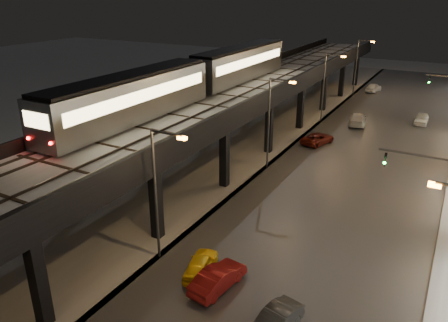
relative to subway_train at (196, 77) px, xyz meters
The scene contains 17 objects.
road_surface 18.69m from the subway_train, 16.27° to the left, with size 17.00×120.00×0.06m, color #46474D.
under_viaduct_pavement 9.98m from the subway_train, 61.84° to the left, with size 11.00×120.00×0.06m, color #9FA1A8.
elevated_viaduct 4.10m from the subway_train, 31.21° to the left, with size 9.00×100.00×6.30m.
viaduct_trackbed 3.65m from the subway_train, 33.38° to the left, with size 8.40×100.00×0.32m.
viaduct_parapet_streetside 7.24m from the subway_train, 13.70° to the left, with size 0.30×100.00×1.10m, color black.
viaduct_parapet_far 2.98m from the subway_train, 137.92° to the left, with size 0.30×100.00×1.10m, color black.
streetlight_left_1 19.39m from the subway_train, 65.02° to the right, with size 2.57×0.28×9.00m.
streetlight_left_2 8.73m from the subway_train, ahead, with size 2.57×0.28×9.00m.
streetlight_left_3 20.60m from the subway_train, 66.62° to the left, with size 2.57×0.28×9.00m.
streetlight_left_4 37.69m from the subway_train, 77.58° to the left, with size 2.57×0.28×9.00m.
subway_train is the anchor object (origin of this frame).
car_taxi 22.27m from the subway_train, 57.46° to the right, with size 1.51×3.76×1.28m, color yellow.
car_near_white 23.71m from the subway_train, 54.88° to the right, with size 1.45×4.17×1.37m, color maroon.
car_mid_silver 16.13m from the subway_train, 43.87° to the left, with size 2.09×4.53×1.26m, color maroon.
car_mid_dark 24.46m from the subway_train, 57.65° to the left, with size 2.11×5.19×1.51m, color silver.
car_far_white 42.53m from the subway_train, 75.70° to the left, with size 1.74×4.32×1.47m, color white.
car_onc_red 32.06m from the subway_train, 50.66° to the left, with size 1.62×4.02×1.37m, color white.
Camera 1 is at (15.05, -6.68, 16.85)m, focal length 35.00 mm.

